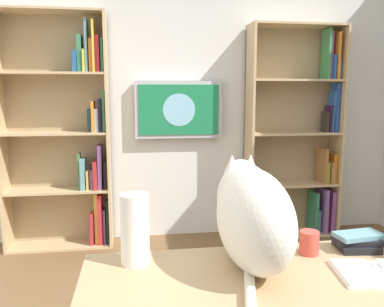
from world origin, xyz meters
name	(u,v)px	position (x,y,z in m)	size (l,w,h in m)	color
wall_back	(178,100)	(0.00, -2.23, 1.35)	(4.52, 0.06, 2.70)	silver
bookshelf_left	(302,139)	(-1.23, -2.07, 0.97)	(0.92, 0.28, 2.06)	tan
bookshelf_right	(69,134)	(1.01, -2.07, 1.05)	(0.95, 0.28, 2.13)	tan
wall_mounted_tv	(179,110)	(0.00, -2.15, 1.26)	(0.83, 0.07, 0.54)	#B7B7BC
cat	(251,212)	(-0.01, 0.21, 0.97)	(0.27, 0.68, 0.41)	silver
open_binder	(383,273)	(-0.46, 0.37, 0.77)	(0.36, 0.27, 0.02)	white
paper_towel_roll	(135,229)	(0.43, 0.14, 0.90)	(0.11, 0.11, 0.28)	white
coffee_mug	(309,243)	(-0.28, 0.15, 0.81)	(0.08, 0.08, 0.10)	#D84C3F
desk_book_stack	(357,241)	(-0.50, 0.13, 0.80)	(0.21, 0.15, 0.07)	black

